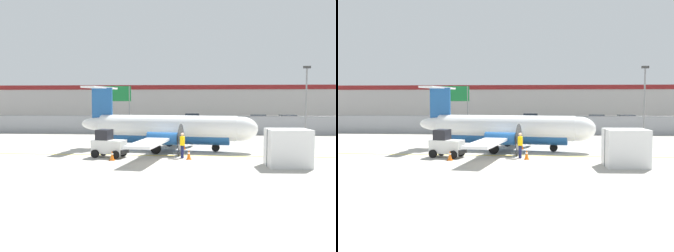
# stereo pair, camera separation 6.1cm
# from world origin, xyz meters

# --- Properties ---
(ground_plane) EXTENTS (140.00, 140.00, 0.01)m
(ground_plane) POSITION_xyz_m (0.00, 2.00, 0.00)
(ground_plane) COLOR #ADA89E
(perimeter_fence) EXTENTS (98.00, 0.10, 2.10)m
(perimeter_fence) POSITION_xyz_m (0.00, 18.00, 1.12)
(perimeter_fence) COLOR gray
(perimeter_fence) RESTS_ON ground
(parking_lot_strip) EXTENTS (98.00, 17.00, 0.12)m
(parking_lot_strip) POSITION_xyz_m (0.00, 29.50, 0.06)
(parking_lot_strip) COLOR #38383A
(parking_lot_strip) RESTS_ON ground
(background_building) EXTENTS (91.00, 8.10, 6.50)m
(background_building) POSITION_xyz_m (0.00, 47.99, 3.26)
(background_building) COLOR #BCB7B2
(background_building) RESTS_ON ground
(commuter_airplane) EXTENTS (14.01, 16.06, 4.92)m
(commuter_airplane) POSITION_xyz_m (-1.08, 4.76, 1.60)
(commuter_airplane) COLOR white
(commuter_airplane) RESTS_ON ground
(baggage_tug) EXTENTS (2.52, 1.82, 1.88)m
(baggage_tug) POSITION_xyz_m (-5.01, 0.98, 0.86)
(baggage_tug) COLOR silver
(baggage_tug) RESTS_ON ground
(ground_crew_worker) EXTENTS (0.42, 0.55, 1.70)m
(ground_crew_worker) POSITION_xyz_m (0.01, 0.95, 0.95)
(ground_crew_worker) COLOR #191E4C
(ground_crew_worker) RESTS_ON ground
(cargo_container) EXTENTS (2.48, 2.09, 2.20)m
(cargo_container) POSITION_xyz_m (6.28, -1.71, 1.10)
(cargo_container) COLOR silver
(cargo_container) RESTS_ON ground
(traffic_cone_near_left) EXTENTS (0.36, 0.36, 0.64)m
(traffic_cone_near_left) POSITION_xyz_m (-4.46, -0.33, 0.31)
(traffic_cone_near_left) COLOR orange
(traffic_cone_near_left) RESTS_ON ground
(traffic_cone_near_right) EXTENTS (0.36, 0.36, 0.64)m
(traffic_cone_near_right) POSITION_xyz_m (-0.06, 5.42, 0.31)
(traffic_cone_near_right) COLOR orange
(traffic_cone_near_right) RESTS_ON ground
(traffic_cone_far_left) EXTENTS (0.36, 0.36, 0.64)m
(traffic_cone_far_left) POSITION_xyz_m (0.46, 0.43, 0.31)
(traffic_cone_far_left) COLOR orange
(traffic_cone_far_left) RESTS_ON ground
(parked_car_0) EXTENTS (4.35, 2.34, 1.58)m
(parked_car_0) POSITION_xyz_m (-15.43, 25.28, 0.89)
(parked_car_0) COLOR slate
(parked_car_0) RESTS_ON parking_lot_strip
(parked_car_1) EXTENTS (4.24, 2.09, 1.58)m
(parked_car_1) POSITION_xyz_m (-10.25, 28.35, 0.89)
(parked_car_1) COLOR black
(parked_car_1) RESTS_ON parking_lot_strip
(parked_car_2) EXTENTS (4.36, 2.36, 1.58)m
(parked_car_2) POSITION_xyz_m (-3.93, 26.77, 0.89)
(parked_car_2) COLOR #B28C19
(parked_car_2) RESTS_ON parking_lot_strip
(parked_car_3) EXTENTS (4.22, 2.05, 1.58)m
(parked_car_3) POSITION_xyz_m (0.12, 35.44, 0.89)
(parked_car_3) COLOR slate
(parked_car_3) RESTS_ON parking_lot_strip
(parked_car_4) EXTENTS (4.34, 2.30, 1.58)m
(parked_car_4) POSITION_xyz_m (4.41, 26.81, 0.89)
(parked_car_4) COLOR #B28C19
(parked_car_4) RESTS_ON parking_lot_strip
(parked_car_5) EXTENTS (4.33, 2.28, 1.58)m
(parked_car_5) POSITION_xyz_m (9.78, 31.57, 0.89)
(parked_car_5) COLOR black
(parked_car_5) RESTS_ON parking_lot_strip
(parked_car_6) EXTENTS (4.31, 2.24, 1.58)m
(parked_car_6) POSITION_xyz_m (13.94, 31.17, 0.89)
(parked_car_6) COLOR #19662D
(parked_car_6) RESTS_ON parking_lot_strip
(apron_light_pole) EXTENTS (0.70, 0.30, 7.27)m
(apron_light_pole) POSITION_xyz_m (11.99, 14.98, 4.30)
(apron_light_pole) COLOR slate
(apron_light_pole) RESTS_ON ground
(highway_sign) EXTENTS (3.60, 0.14, 5.50)m
(highway_sign) POSITION_xyz_m (-8.69, 20.49, 4.14)
(highway_sign) COLOR slate
(highway_sign) RESTS_ON ground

